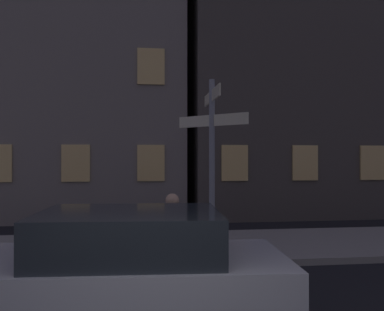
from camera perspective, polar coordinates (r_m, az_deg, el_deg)
The scene contains 5 objects.
sidewalk_kerb at distance 9.81m, azimuth -6.15°, elevation -12.71°, with size 40.00×3.39×0.14m, color gray.
signpost at distance 8.66m, azimuth 2.79°, elevation 1.08°, with size 1.27×1.77×3.69m.
car_side_parked at distance 5.15m, azimuth -11.80°, elevation -15.72°, with size 4.62×2.19×1.54m.
cyclist at distance 6.63m, azimuth -3.19°, elevation -12.76°, with size 1.81×0.38×1.61m.
building_left_block at distance 19.24m, azimuth -21.35°, elevation 17.04°, with size 12.11×8.45×15.81m.
Camera 1 is at (-0.19, -2.44, 2.18)m, focal length 38.29 mm.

